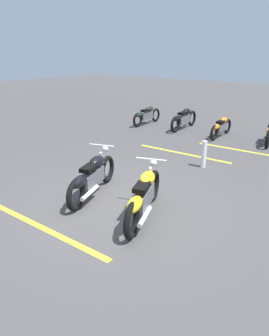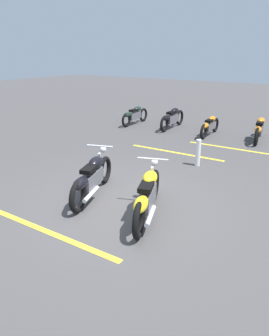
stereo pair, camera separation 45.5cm
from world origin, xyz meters
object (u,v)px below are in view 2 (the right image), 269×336
object	(u,v)px
motorcycle_dark_foreground	(92,178)
motorcycle_row_right	(172,118)
motorcycle_row_center	(210,126)
bollard_post	(198,153)
motorcycle_row_left	(259,129)
motorcycle_row_far_right	(134,115)
motorcycle_bright_foreground	(147,196)

from	to	relation	value
motorcycle_dark_foreground	motorcycle_row_right	xyz separation A→B (m)	(6.93, 1.64, -0.01)
motorcycle_row_center	bollard_post	distance (m)	3.57
motorcycle_dark_foreground	motorcycle_row_left	bearing A→B (deg)	-34.10
motorcycle_row_left	motorcycle_row_far_right	distance (m)	5.30
motorcycle_bright_foreground	motorcycle_dark_foreground	xyz separation A→B (m)	(0.11, 1.49, 0.00)
motorcycle_row_far_right	bollard_post	world-z (taller)	motorcycle_row_far_right
motorcycle_bright_foreground	motorcycle_row_right	bearing A→B (deg)	3.39
motorcycle_row_left	motorcycle_row_far_right	size ratio (longest dim) A/B	1.05
motorcycle_row_right	motorcycle_row_far_right	bearing A→B (deg)	93.41
motorcycle_bright_foreground	motorcycle_dark_foreground	bearing A→B (deg)	65.23
motorcycle_row_right	bollard_post	distance (m)	4.61
bollard_post	motorcycle_row_right	bearing A→B (deg)	36.65
motorcycle_row_left	bollard_post	xyz separation A→B (m)	(-3.69, 0.78, -0.06)
motorcycle_dark_foreground	motorcycle_row_center	size ratio (longest dim) A/B	1.12
motorcycle_dark_foreground	motorcycle_row_far_right	bearing A→B (deg)	7.98
motorcycle_bright_foreground	motorcycle_row_far_right	world-z (taller)	motorcycle_bright_foreground
motorcycle_row_right	motorcycle_row_center	bearing A→B (deg)	-101.44
motorcycle_dark_foreground	bollard_post	size ratio (longest dim) A/B	2.83
motorcycle_bright_foreground	motorcycle_row_right	xyz separation A→B (m)	(7.04, 3.13, -0.01)
motorcycle_row_center	bollard_post	xyz separation A→B (m)	(-3.43, -0.99, -0.01)
motorcycle_dark_foreground	motorcycle_row_center	world-z (taller)	motorcycle_dark_foreground
motorcycle_row_far_right	motorcycle_row_right	bearing A→B (deg)	-85.14
motorcycle_bright_foreground	motorcycle_row_far_right	xyz separation A→B (m)	(6.84, 4.90, -0.04)
motorcycle_row_left	motorcycle_row_far_right	xyz separation A→B (m)	(-0.18, 5.29, -0.02)
motorcycle_bright_foreground	motorcycle_row_far_right	bearing A→B (deg)	14.96
motorcycle_row_center	motorcycle_row_far_right	xyz separation A→B (m)	(0.08, 3.52, 0.03)
motorcycle_bright_foreground	motorcycle_dark_foreground	size ratio (longest dim) A/B	0.99
motorcycle_bright_foreground	motorcycle_row_center	xyz separation A→B (m)	(6.77, 1.37, -0.07)
motorcycle_row_far_right	motorcycle_row_center	bearing A→B (deg)	-92.58
motorcycle_row_center	motorcycle_row_right	world-z (taller)	motorcycle_row_right
motorcycle_row_left	motorcycle_row_center	size ratio (longest dim) A/B	1.11
motorcycle_row_center	bollard_post	bearing A→B (deg)	-165.65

